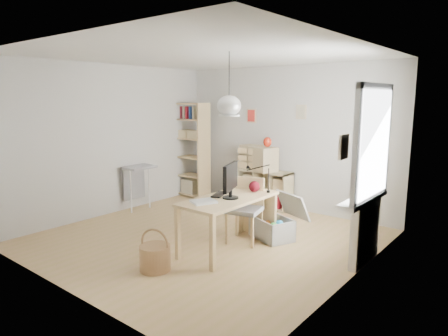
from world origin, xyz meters
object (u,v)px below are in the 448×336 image
Objects in this scene: chair at (246,206)px; cube_shelf at (258,190)px; storage_chest at (276,224)px; monitor at (230,179)px; drawer_chest at (258,158)px; desk at (229,204)px; tall_bookshelf at (190,146)px.

cube_shelf is at bearing 104.16° from chair.
cube_shelf reaches higher than storage_chest.
monitor is 2.45m from drawer_chest.
drawer_chest is at bearing -56.18° from cube_shelf.
desk is 1.07× the size of cube_shelf.
desk is at bearing -37.01° from tall_bookshelf.
monitor is at bearing -81.98° from storage_chest.
monitor is at bearing -64.63° from cube_shelf.
tall_bookshelf is at bearing -151.67° from drawer_chest.
chair reaches higher than desk.
storage_chest is at bearing -27.87° from drawer_chest.
cube_shelf is 0.65m from drawer_chest.
cube_shelf is 2.60m from monitor.
drawer_chest is at bearing 8.57° from tall_bookshelf.
cube_shelf is 0.70× the size of tall_bookshelf.
storage_chest is 1.12× the size of drawer_chest.
storage_chest is 1.70× the size of monitor.
cube_shelf is 1.92m from storage_chest.
cube_shelf is 1.77m from tall_bookshelf.
chair is at bearing 76.51° from monitor.
desk reaches higher than cube_shelf.
storage_chest is at bearing -21.83° from tall_bookshelf.
tall_bookshelf reaches higher than monitor.
tall_bookshelf is (-1.56, -0.28, 0.79)m from cube_shelf.
tall_bookshelf is 3.29m from monitor.
monitor is 0.66× the size of drawer_chest.
storage_chest is 2.01m from drawer_chest.
desk reaches higher than storage_chest.
drawer_chest is at bearing 114.42° from desk.
monitor is (2.64, -1.98, -0.07)m from tall_bookshelf.
storage_chest is at bearing 37.29° from chair.
monitor is at bearing -29.03° from desk.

